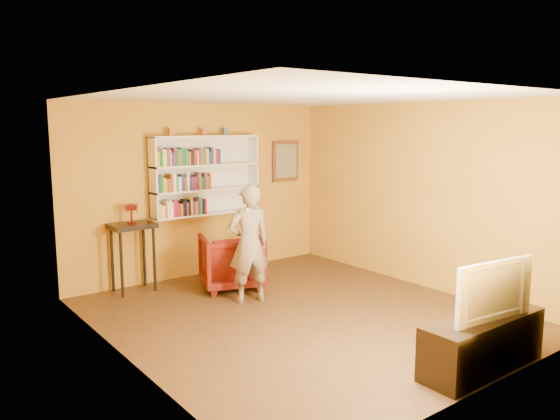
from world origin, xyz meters
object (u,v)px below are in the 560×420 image
object	(u,v)px
console_table	(132,235)
bookshelf	(204,175)
armchair	(232,261)
person	(249,244)
television	(486,288)
ruby_lustre	(131,209)
tv_cabinet	(483,343)

from	to	relation	value
console_table	bookshelf	bearing A→B (deg)	7.14
armchair	person	bearing A→B (deg)	98.70
console_table	television	world-z (taller)	television
bookshelf	person	xyz separation A→B (m)	(-0.21, -1.55, -0.80)
bookshelf	console_table	xyz separation A→B (m)	(-1.27, -0.16, -0.77)
person	television	distance (m)	3.17
armchair	television	xyz separation A→B (m)	(0.50, -3.79, 0.42)
bookshelf	television	size ratio (longest dim) A/B	1.79
ruby_lustre	person	bearing A→B (deg)	-52.62
ruby_lustre	tv_cabinet	size ratio (longest dim) A/B	0.19
ruby_lustre	console_table	bearing A→B (deg)	97.13
ruby_lustre	armchair	xyz separation A→B (m)	(1.21, -0.71, -0.80)
bookshelf	tv_cabinet	size ratio (longest dim) A/B	1.21
bookshelf	television	xyz separation A→B (m)	(0.43, -4.66, -0.77)
television	tv_cabinet	bearing A→B (deg)	0.00
console_table	armchair	distance (m)	1.46
armchair	tv_cabinet	distance (m)	3.82
bookshelf	person	world-z (taller)	bookshelf
person	television	bearing A→B (deg)	115.11
tv_cabinet	bookshelf	bearing A→B (deg)	95.30
armchair	tv_cabinet	xyz separation A→B (m)	(0.50, -3.79, -0.13)
bookshelf	ruby_lustre	world-z (taller)	bookshelf
bookshelf	ruby_lustre	size ratio (longest dim) A/B	6.30
bookshelf	television	bearing A→B (deg)	-84.70
bookshelf	console_table	bearing A→B (deg)	-172.86
person	television	world-z (taller)	person
person	tv_cabinet	distance (m)	3.22
bookshelf	ruby_lustre	xyz separation A→B (m)	(-1.27, -0.16, -0.40)
person	tv_cabinet	size ratio (longest dim) A/B	1.07
console_table	television	xyz separation A→B (m)	(1.71, -4.50, -0.00)
television	person	bearing A→B (deg)	108.22
ruby_lustre	television	distance (m)	4.83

